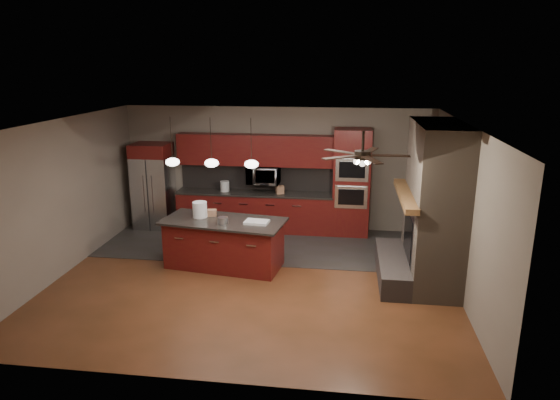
% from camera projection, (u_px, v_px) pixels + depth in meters
% --- Properties ---
extents(ground, '(7.00, 7.00, 0.00)m').
position_uv_depth(ground, '(254.00, 279.00, 8.96)').
color(ground, brown).
rests_on(ground, ground).
extents(ceiling, '(7.00, 6.00, 0.02)m').
position_uv_depth(ceiling, '(252.00, 123.00, 8.21)').
color(ceiling, white).
rests_on(ceiling, back_wall).
extents(back_wall, '(7.00, 0.02, 2.80)m').
position_uv_depth(back_wall, '(277.00, 169.00, 11.45)').
color(back_wall, slate).
rests_on(back_wall, ground).
extents(right_wall, '(0.02, 6.00, 2.80)m').
position_uv_depth(right_wall, '(464.00, 212.00, 8.13)').
color(right_wall, slate).
rests_on(right_wall, ground).
extents(left_wall, '(0.02, 6.00, 2.80)m').
position_uv_depth(left_wall, '(63.00, 197.00, 9.03)').
color(left_wall, slate).
rests_on(left_wall, ground).
extents(slate_tile_patch, '(7.00, 2.40, 0.01)m').
position_uv_depth(slate_tile_patch, '(269.00, 244.00, 10.67)').
color(slate_tile_patch, '#2D2B29').
rests_on(slate_tile_patch, ground).
extents(fireplace_column, '(1.30, 2.10, 2.80)m').
position_uv_depth(fireplace_column, '(430.00, 210.00, 8.60)').
color(fireplace_column, '#6A5B4B').
rests_on(fireplace_column, ground).
extents(back_cabinetry, '(3.59, 0.64, 2.20)m').
position_uv_depth(back_cabinetry, '(255.00, 192.00, 11.40)').
color(back_cabinetry, '#5B1710').
rests_on(back_cabinetry, ground).
extents(oven_tower, '(0.80, 0.63, 2.38)m').
position_uv_depth(oven_tower, '(351.00, 183.00, 10.99)').
color(oven_tower, '#5B1710').
rests_on(oven_tower, ground).
extents(microwave, '(0.73, 0.41, 0.50)m').
position_uv_depth(microwave, '(263.00, 175.00, 11.27)').
color(microwave, silver).
rests_on(microwave, back_cabinetry).
extents(refrigerator, '(0.84, 0.75, 1.98)m').
position_uv_depth(refrigerator, '(153.00, 186.00, 11.56)').
color(refrigerator, silver).
rests_on(refrigerator, ground).
extents(kitchen_island, '(2.39, 1.34, 0.92)m').
position_uv_depth(kitchen_island, '(224.00, 243.00, 9.41)').
color(kitchen_island, '#5B1710').
rests_on(kitchen_island, ground).
extents(white_bucket, '(0.28, 0.28, 0.30)m').
position_uv_depth(white_bucket, '(200.00, 210.00, 9.44)').
color(white_bucket, white).
rests_on(white_bucket, kitchen_island).
extents(paint_can, '(0.24, 0.24, 0.13)m').
position_uv_depth(paint_can, '(223.00, 221.00, 9.06)').
color(paint_can, '#B5B5BA').
rests_on(paint_can, kitchen_island).
extents(paint_tray, '(0.46, 0.34, 0.04)m').
position_uv_depth(paint_tray, '(257.00, 222.00, 9.11)').
color(paint_tray, silver).
rests_on(paint_tray, kitchen_island).
extents(cardboard_box, '(0.21, 0.17, 0.12)m').
position_uv_depth(cardboard_box, '(211.00, 213.00, 9.54)').
color(cardboard_box, '#95684D').
rests_on(cardboard_box, kitchen_island).
extents(counter_bucket, '(0.22, 0.22, 0.23)m').
position_uv_depth(counter_bucket, '(225.00, 186.00, 11.41)').
color(counter_bucket, silver).
rests_on(counter_bucket, back_cabinetry).
extents(counter_box, '(0.20, 0.19, 0.18)m').
position_uv_depth(counter_box, '(280.00, 190.00, 11.21)').
color(counter_box, '#9A6D4F').
rests_on(counter_box, back_cabinetry).
extents(pendant_left, '(0.26, 0.26, 0.92)m').
position_uv_depth(pendant_left, '(173.00, 162.00, 9.31)').
color(pendant_left, black).
rests_on(pendant_left, ceiling).
extents(pendant_center, '(0.26, 0.26, 0.92)m').
position_uv_depth(pendant_center, '(212.00, 163.00, 9.21)').
color(pendant_center, black).
rests_on(pendant_center, ceiling).
extents(pendant_right, '(0.26, 0.26, 0.92)m').
position_uv_depth(pendant_right, '(251.00, 164.00, 9.12)').
color(pendant_right, black).
rests_on(pendant_right, ceiling).
extents(ceiling_fan, '(1.27, 1.33, 0.41)m').
position_uv_depth(ceiling_fan, '(363.00, 154.00, 7.30)').
color(ceiling_fan, black).
rests_on(ceiling_fan, ceiling).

